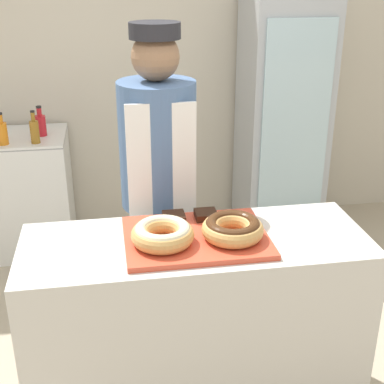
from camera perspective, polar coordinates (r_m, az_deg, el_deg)
The scene contains 13 objects.
wall_back at distance 4.18m, azimuth -4.72°, elevation 14.22°, with size 8.00×0.06×2.70m.
display_counter at distance 2.53m, azimuth 0.38°, elevation -14.19°, with size 1.49×0.55×0.91m.
serving_tray at distance 2.28m, azimuth 0.41°, elevation -4.86°, with size 0.61×0.46×0.02m.
donut_light_glaze at distance 2.19m, azimuth -3.16°, elevation -4.41°, with size 0.26×0.26×0.08m.
donut_chocolate_glaze at distance 2.24m, azimuth 4.36°, elevation -3.84°, with size 0.26×0.26×0.08m.
brownie_back_left at distance 2.40m, azimuth -1.94°, elevation -2.68°, with size 0.10×0.10×0.03m.
brownie_back_right at distance 2.42m, azimuth 1.49°, elevation -2.43°, with size 0.10×0.10×0.03m.
baker_person at distance 2.74m, azimuth -3.54°, elevation 0.26°, with size 0.38×0.38×1.75m.
beverage_fridge at distance 4.13m, azimuth 9.57°, elevation 7.61°, with size 0.60×0.58×1.82m.
chest_freezer at distance 4.14m, azimuth -19.24°, elevation -0.18°, with size 0.93×0.58×0.88m.
bottle_red at distance 3.91m, azimuth -15.85°, elevation 6.97°, with size 0.08×0.08×0.21m.
bottle_amber at distance 3.75m, azimuth -16.45°, elevation 6.29°, with size 0.06×0.06×0.22m.
bottle_orange at distance 3.79m, azimuth -19.60°, elevation 6.02°, with size 0.07×0.07×0.22m.
Camera 1 is at (-0.35, -1.99, 1.98)m, focal length 50.00 mm.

